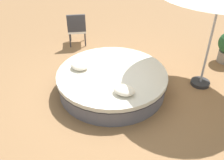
# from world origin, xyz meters

# --- Properties ---
(ground_plane) EXTENTS (16.00, 16.00, 0.00)m
(ground_plane) POSITION_xyz_m (0.00, 0.00, 0.00)
(ground_plane) COLOR olive
(round_bed) EXTENTS (2.45, 2.45, 0.47)m
(round_bed) POSITION_xyz_m (0.00, 0.00, 0.24)
(round_bed) COLOR #595966
(round_bed) RESTS_ON ground_plane
(throw_pillow_0) EXTENTS (0.40, 0.34, 0.16)m
(throw_pillow_0) POSITION_xyz_m (-0.73, -0.14, 0.55)
(throw_pillow_0) COLOR silver
(throw_pillow_0) RESTS_ON round_bed
(throw_pillow_1) EXTENTS (0.43, 0.33, 0.16)m
(throw_pillow_1) POSITION_xyz_m (0.52, -0.56, 0.55)
(throw_pillow_1) COLOR silver
(throw_pillow_1) RESTS_ON round_bed
(patio_chair) EXTENTS (0.71, 0.70, 0.98)m
(patio_chair) POSITION_xyz_m (-1.89, 1.62, 0.56)
(patio_chair) COLOR #333338
(patio_chair) RESTS_ON ground_plane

